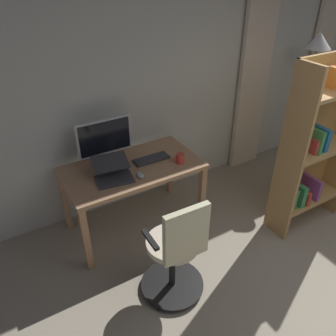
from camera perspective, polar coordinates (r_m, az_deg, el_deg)
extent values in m
cube|color=silver|center=(4.18, 7.54, 16.50)|extent=(5.38, 0.10, 2.84)
cube|color=beige|center=(5.39, 23.97, 16.25)|extent=(0.35, 0.06, 2.57)
cube|color=beige|center=(4.50, 14.28, 15.17)|extent=(0.45, 0.06, 2.57)
cube|color=tan|center=(3.40, -6.04, -0.02)|extent=(1.36, 0.74, 0.04)
cube|color=#A97E5A|center=(3.65, 5.68, -4.65)|extent=(0.06, 0.06, 0.71)
cube|color=tan|center=(3.23, -13.50, -11.58)|extent=(0.06, 0.06, 0.71)
cube|color=tan|center=(4.10, 0.30, 0.14)|extent=(0.06, 0.06, 0.71)
cube|color=tan|center=(3.73, -16.86, -5.25)|extent=(0.06, 0.06, 0.71)
cylinder|color=black|center=(3.22, 0.70, -18.73)|extent=(0.56, 0.56, 0.02)
sphere|color=black|center=(3.33, 4.74, -17.15)|extent=(0.05, 0.05, 0.05)
sphere|color=black|center=(3.40, -0.22, -15.57)|extent=(0.05, 0.05, 0.05)
sphere|color=black|center=(3.26, -4.05, -18.43)|extent=(0.05, 0.05, 0.05)
sphere|color=black|center=(3.10, -1.42, -22.28)|extent=(0.05, 0.05, 0.05)
sphere|color=black|center=(3.14, 4.44, -21.35)|extent=(0.05, 0.05, 0.05)
cylinder|color=black|center=(3.04, 0.73, -15.93)|extent=(0.06, 0.06, 0.48)
cylinder|color=beige|center=(2.85, 0.77, -12.43)|extent=(0.45, 0.45, 0.05)
cube|color=beige|center=(2.55, 3.08, -11.06)|extent=(0.38, 0.06, 0.47)
cube|color=black|center=(2.69, -2.99, -11.84)|extent=(0.05, 0.24, 0.03)
cube|color=black|center=(2.84, 4.34, -9.07)|extent=(0.05, 0.24, 0.03)
cylinder|color=#B7BCC1|center=(3.54, -10.14, 1.51)|extent=(0.18, 0.18, 0.01)
cylinder|color=#B7BCC1|center=(3.52, -10.20, 2.01)|extent=(0.04, 0.04, 0.06)
cube|color=#B7BCC1|center=(3.42, -10.58, 5.16)|extent=(0.57, 0.03, 0.37)
cube|color=black|center=(3.41, -10.47, 5.05)|extent=(0.52, 0.01, 0.33)
cube|color=#333338|center=(3.48, -2.79, 1.51)|extent=(0.37, 0.13, 0.02)
cube|color=#333338|center=(3.21, -8.91, -1.84)|extent=(0.37, 0.27, 0.02)
cube|color=#333338|center=(3.24, -9.62, 0.96)|extent=(0.36, 0.27, 0.07)
ellipsoid|color=#B7BCC1|center=(3.22, -4.66, -1.21)|extent=(0.06, 0.10, 0.04)
cylinder|color=#CC3D33|center=(3.42, 2.05, 1.63)|extent=(0.09, 0.09, 0.10)
torus|color=#CC3D33|center=(3.39, 1.27, 1.46)|extent=(0.07, 0.01, 0.07)
cube|color=tan|center=(3.40, 19.75, 1.37)|extent=(0.04, 0.30, 1.81)
cube|color=tan|center=(3.76, 22.43, 3.88)|extent=(0.86, 0.04, 1.81)
cube|color=tan|center=(4.00, 22.08, -4.50)|extent=(0.78, 0.30, 0.04)
cube|color=tan|center=(3.70, 23.97, 3.00)|extent=(0.78, 0.30, 0.04)
cube|color=tan|center=(3.47, 26.19, 11.66)|extent=(0.78, 0.30, 0.04)
cube|color=#8D4DA1|center=(3.93, 22.57, -2.85)|extent=(0.04, 0.27, 0.24)
cube|color=#C04642|center=(3.54, 22.67, 3.65)|extent=(0.06, 0.19, 0.14)
cube|color=#46904C|center=(3.72, 19.46, -4.45)|extent=(0.07, 0.18, 0.23)
cube|color=teal|center=(3.60, 23.96, 4.63)|extent=(0.05, 0.21, 0.23)
cube|color=gold|center=(3.17, 23.09, 13.06)|extent=(0.03, 0.19, 0.22)
cube|color=#CC4130|center=(3.86, 21.09, -4.05)|extent=(0.04, 0.27, 0.15)
cube|color=#43A153|center=(3.53, 23.02, 4.37)|extent=(0.04, 0.23, 0.24)
cube|color=orange|center=(3.41, 26.28, 13.29)|extent=(0.06, 0.19, 0.18)
cube|color=#3C8F57|center=(3.78, 20.52, -3.87)|extent=(0.06, 0.25, 0.24)
cylinder|color=black|center=(5.15, 19.87, 0.84)|extent=(0.28, 0.28, 0.02)
cylinder|color=#A5A5A8|center=(4.82, 21.59, 8.77)|extent=(0.03, 0.03, 1.59)
cone|color=white|center=(4.57, 23.91, 18.90)|extent=(0.30, 0.30, 0.18)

